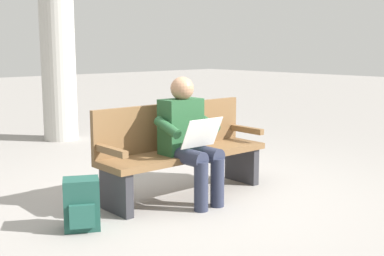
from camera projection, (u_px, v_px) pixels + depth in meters
The scene contains 5 objects.
ground_plane at pixel (185, 195), 4.97m from camera, with size 40.00×40.00×0.00m, color gray.
bench_near at pixel (181, 149), 4.95m from camera, with size 1.81×0.52×0.90m.
person_seated at pixel (189, 136), 4.68m from camera, with size 0.58×0.58×1.18m.
backpack at pixel (82, 204), 4.02m from camera, with size 0.35×0.34×0.42m.
support_pillar at pixel (57, 27), 7.69m from camera, with size 0.53×0.53×3.51m, color #B2AFA8.
Camera 1 is at (3.19, 3.58, 1.46)m, focal length 47.01 mm.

